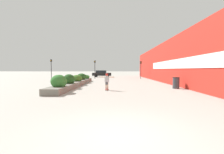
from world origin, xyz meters
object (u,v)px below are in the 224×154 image
Objects in this scene: traffic_light_left at (95,66)px; traffic_light_far_left at (51,66)px; trash_bin at (176,83)px; skateboarder at (107,80)px; skateboard at (107,89)px; traffic_light_right at (141,67)px; car_center_left at (167,74)px; car_leftmost at (102,74)px.

traffic_light_far_left reaches higher than traffic_light_left.
skateboarder is at bearing -168.70° from trash_bin.
trash_bin is 17.97m from traffic_light_left.
skateboard is 17.28m from traffic_light_right.
trash_bin is (6.39, 1.28, 0.46)m from skateboard.
car_center_left is (12.62, 21.66, 0.79)m from skateboard.
traffic_light_left is at bearing 108.89° from skateboard.
traffic_light_right is (5.65, 16.17, 2.24)m from skateboard.
traffic_light_left is at bearing 108.62° from car_center_left.
traffic_light_left is (-15.88, -5.35, 1.57)m from car_center_left.
traffic_light_left reaches higher than car_leftmost.
trash_bin reaches higher than skateboard.
traffic_light_left is 8.49m from traffic_light_far_left.
traffic_light_far_left is (-17.40, -0.07, 0.22)m from traffic_light_right.
trash_bin is 0.30× the size of traffic_light_left.
skateboard is 0.50× the size of skateboarder.
car_center_left is at bearing 38.22° from traffic_light_right.
car_leftmost reaches higher than skateboard.
car_center_left is at bearing 82.81° from car_leftmost.
skateboarder reaches higher than skateboard.
skateboard is 16.80m from traffic_light_left.
skateboard is at bearing -172.40° from skateboarder.
car_center_left is (15.21, -1.92, 0.04)m from car_leftmost.
traffic_light_left is (-3.26, 16.31, 1.52)m from skateboarder.
traffic_light_left reaches higher than skateboarder.
traffic_light_far_left is (-9.15, -7.48, 1.71)m from car_leftmost.
traffic_light_right is (8.91, -0.14, -0.11)m from traffic_light_left.
traffic_light_left reaches higher than car_center_left.
traffic_light_far_left is at bearing -179.77° from traffic_light_right.
skateboarder is at bearing -53.89° from traffic_light_far_left.
skateboarder is 16.70m from traffic_light_left.
traffic_light_right is (5.65, 16.17, 1.40)m from skateboarder.
traffic_light_left is at bearing 108.89° from skateboarder.
trash_bin is 0.31× the size of traffic_light_right.
trash_bin is at bearing 18.90° from skateboarder.
traffic_light_right is (-0.74, 14.90, 1.78)m from trash_bin.
skateboarder is 0.36× the size of traffic_light_far_left.
skateboarder reaches higher than trash_bin.
car_center_left reaches higher than trash_bin.
traffic_light_left is at bearing 122.69° from trash_bin.
car_leftmost is 1.04× the size of car_center_left.
skateboarder is 0.31× the size of car_center_left.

